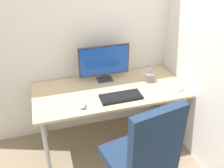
{
  "coord_description": "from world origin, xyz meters",
  "views": [
    {
      "loc": [
        -0.61,
        -2.13,
        2.07
      ],
      "look_at": [
        0.0,
        -0.07,
        0.8
      ],
      "focal_mm": 40.83,
      "sensor_mm": 36.0,
      "label": 1
    }
  ],
  "objects": [
    {
      "name": "wall_back",
      "position": [
        0.0,
        0.39,
        1.4
      ],
      "size": [
        3.31,
        0.04,
        2.8
      ],
      "primitive_type": "cube",
      "color": "white",
      "rests_on": "ground_plane"
    },
    {
      "name": "office_chair",
      "position": [
        0.04,
        -0.83,
        0.58
      ],
      "size": [
        0.57,
        0.59,
        1.1
      ],
      "color": "black",
      "rests_on": "ground_plane"
    },
    {
      "name": "monitor",
      "position": [
        0.0,
        0.21,
        0.91
      ],
      "size": [
        0.54,
        0.13,
        0.39
      ],
      "color": "#333338",
      "rests_on": "desk"
    },
    {
      "name": "keyboard",
      "position": [
        0.06,
        -0.19,
        0.71
      ],
      "size": [
        0.41,
        0.17,
        0.03
      ],
      "color": "black",
      "rests_on": "desk"
    },
    {
      "name": "notebook",
      "position": [
        0.64,
        -0.18,
        0.71
      ],
      "size": [
        0.15,
        0.18,
        0.02
      ],
      "primitive_type": "cube",
      "rotation": [
        0.0,
        0.0,
        0.38
      ],
      "color": "beige",
      "rests_on": "desk"
    },
    {
      "name": "ground_plane",
      "position": [
        0.0,
        0.0,
        0.0
      ],
      "size": [
        8.0,
        8.0,
        0.0
      ],
      "primitive_type": "plane",
      "color": "gray"
    },
    {
      "name": "wall_side_right",
      "position": [
        0.8,
        -0.26,
        1.4
      ],
      "size": [
        0.04,
        2.48,
        2.8
      ],
      "primitive_type": "cube",
      "color": "white",
      "rests_on": "ground_plane"
    },
    {
      "name": "mouse",
      "position": [
        -0.33,
        -0.23,
        0.72
      ],
      "size": [
        0.08,
        0.11,
        0.03
      ],
      "primitive_type": "ellipsoid",
      "rotation": [
        0.0,
        0.0,
        -0.21
      ],
      "color": "gray",
      "rests_on": "desk"
    },
    {
      "name": "pen_holder",
      "position": [
        0.45,
        0.03,
        0.75
      ],
      "size": [
        0.1,
        0.1,
        0.17
      ],
      "color": "slate",
      "rests_on": "desk"
    },
    {
      "name": "desk",
      "position": [
        0.0,
        0.0,
        0.64
      ],
      "size": [
        1.55,
        0.71,
        0.7
      ],
      "color": "#D1B78C",
      "rests_on": "ground_plane"
    }
  ]
}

